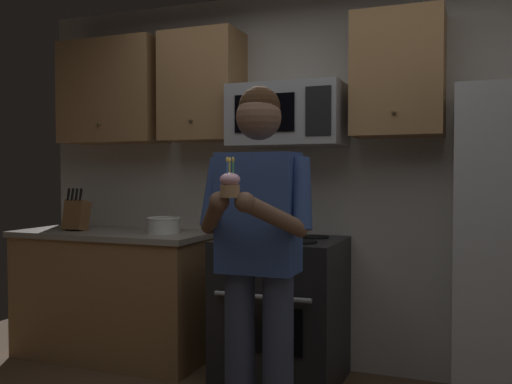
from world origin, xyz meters
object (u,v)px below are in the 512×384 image
at_px(bowl_large_white, 163,225).
at_px(person, 258,245).
at_px(cupcake, 230,184).
at_px(knife_block, 76,215).
at_px(microwave, 288,116).
at_px(oven_range, 282,310).

xyz_separation_m(bowl_large_white, person, (1.07, -0.91, 0.02)).
distance_m(person, cupcake, 0.44).
bearing_deg(knife_block, microwave, 5.34).
relative_size(knife_block, cupcake, 1.84).
height_order(person, cupcake, person).
xyz_separation_m(oven_range, knife_block, (-1.59, -0.03, 0.57)).
bearing_deg(cupcake, knife_block, 146.30).
bearing_deg(microwave, oven_range, -90.02).
xyz_separation_m(bowl_large_white, cupcake, (1.07, -1.24, 0.31)).
relative_size(oven_range, cupcake, 5.36).
bearing_deg(microwave, cupcake, -82.38).
distance_m(oven_range, person, 1.05).
bearing_deg(oven_range, knife_block, -178.94).
xyz_separation_m(knife_block, person, (1.77, -0.85, -0.04)).
bearing_deg(bowl_large_white, oven_range, -2.10).
height_order(bowl_large_white, cupcake, cupcake).
bearing_deg(person, knife_block, 154.31).
height_order(knife_block, person, person).
relative_size(microwave, cupcake, 4.26).
relative_size(microwave, knife_block, 2.31).
distance_m(microwave, knife_block, 1.74).
xyz_separation_m(knife_block, bowl_large_white, (0.70, 0.06, -0.06)).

